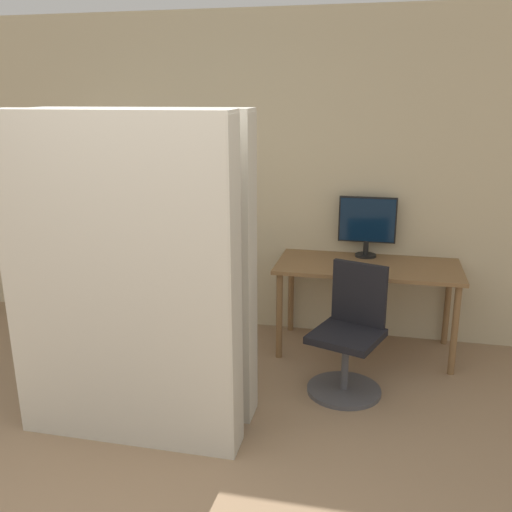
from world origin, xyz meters
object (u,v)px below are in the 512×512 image
object	(u,v)px
mattress_far	(149,267)
office_chair	(349,342)
monitor	(367,223)
bookshelf	(104,234)
mattress_near	(121,286)

from	to	relation	value
mattress_far	office_chair	bearing A→B (deg)	22.06
monitor	bookshelf	size ratio (longest dim) A/B	0.30
monitor	mattress_far	distance (m)	1.94
office_chair	mattress_far	world-z (taller)	mattress_far
monitor	mattress_far	size ratio (longest dim) A/B	0.26
monitor	mattress_near	world-z (taller)	mattress_near
office_chair	mattress_near	distance (m)	1.66
bookshelf	mattress_near	bearing A→B (deg)	-59.79
bookshelf	mattress_near	world-z (taller)	mattress_near
office_chair	mattress_far	size ratio (longest dim) A/B	0.46
office_chair	bookshelf	bearing A→B (deg)	158.49
monitor	mattress_far	world-z (taller)	mattress_far
bookshelf	mattress_near	size ratio (longest dim) A/B	0.84
mattress_near	bookshelf	bearing A→B (deg)	120.21
office_chair	mattress_near	bearing A→B (deg)	-144.34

